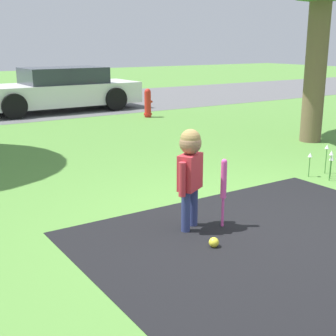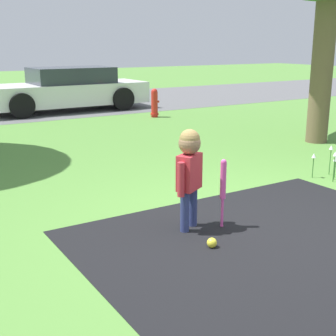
# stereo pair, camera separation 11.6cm
# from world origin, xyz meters

# --- Properties ---
(ground_plane) EXTENTS (60.00, 60.00, 0.00)m
(ground_plane) POSITION_xyz_m (0.00, 0.00, 0.00)
(ground_plane) COLOR #518438
(child) EXTENTS (0.38, 0.27, 1.03)m
(child) POSITION_xyz_m (-0.71, 0.30, 0.67)
(child) COLOR navy
(child) RESTS_ON ground
(baseball_bat) EXTENTS (0.06, 0.06, 0.72)m
(baseball_bat) POSITION_xyz_m (-0.40, 0.16, 0.47)
(baseball_bat) COLOR #E54CA5
(baseball_bat) RESTS_ON ground
(sports_ball) EXTENTS (0.09, 0.09, 0.09)m
(sports_ball) POSITION_xyz_m (-0.79, -0.19, 0.05)
(sports_ball) COLOR yellow
(sports_ball) RESTS_ON ground
(fire_hydrant) EXTENTS (0.23, 0.21, 0.73)m
(fire_hydrant) POSITION_xyz_m (2.78, 6.96, 0.36)
(fire_hydrant) COLOR red
(fire_hydrant) RESTS_ON ground
(parked_car) EXTENTS (4.58, 1.83, 1.20)m
(parked_car) POSITION_xyz_m (1.30, 9.34, 0.58)
(parked_car) COLOR silver
(parked_car) RESTS_ON ground
(flower_bed) EXTENTS (0.49, 0.35, 0.43)m
(flower_bed) POSITION_xyz_m (2.07, 0.76, 0.31)
(flower_bed) COLOR #38702D
(flower_bed) RESTS_ON ground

